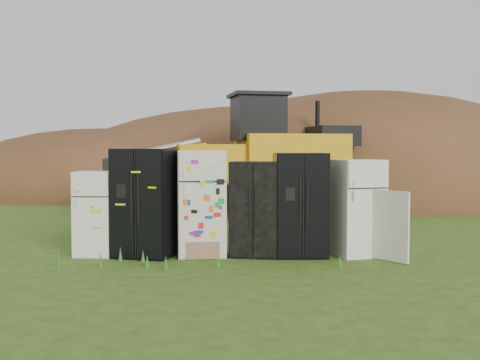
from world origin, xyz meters
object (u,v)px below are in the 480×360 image
Objects in this scene: fridge_black_side at (145,203)px; fridge_open_door at (358,208)px; fridge_leftmost at (95,214)px; fridge_dark_mid at (256,209)px; fridge_black_right at (300,205)px; wheel_loader at (228,154)px; fridge_sticker at (201,203)px.

fridge_open_door is at bearing 15.06° from fridge_black_side.
fridge_leftmost is 2.95m from fridge_dark_mid.
fridge_black_right is 1.07× the size of fridge_open_door.
wheel_loader is (-2.50, 6.66, 0.91)m from fridge_open_door.
fridge_leftmost is at bearing 172.44° from fridge_sticker.
fridge_sticker is 2.87m from fridge_open_door.
fridge_black_side is 0.26× the size of wheel_loader.
fridge_leftmost is 4.81m from fridge_open_door.
fridge_sticker reaches higher than fridge_leftmost.
fridge_black_side is 1.14× the size of fridge_dark_mid.
fridge_dark_mid is (2.94, -0.03, 0.09)m from fridge_leftmost.
fridge_dark_mid is 0.92× the size of fridge_black_right.
fridge_black_right is 1.07m from fridge_open_door.
fridge_open_door is 0.24× the size of wheel_loader.
fridge_sticker reaches higher than fridge_open_door.
wheel_loader reaches higher than fridge_black_right.
fridge_dark_mid is at bearing 176.17° from fridge_black_right.
fridge_black_side is at bearing -112.70° from wheel_loader.
fridge_black_side is 1.02× the size of fridge_sticker.
fridge_black_side is at bearing -3.71° from fridge_leftmost.
fridge_black_right is at bearing 0.43° from fridge_leftmost.
fridge_open_door is at bearing 11.59° from fridge_dark_mid.
fridge_black_right is at bearing 166.61° from fridge_open_door.
fridge_black_side reaches higher than fridge_dark_mid.
fridge_black_side reaches higher than fridge_open_door.
fridge_open_door is (3.88, 0.07, -0.10)m from fridge_black_side.
wheel_loader is at bearing 72.11° from fridge_leftmost.
fridge_black_right is (3.74, -0.06, 0.17)m from fridge_leftmost.
wheel_loader is at bearing 100.06° from fridge_black_right.
fridge_dark_mid is 0.80m from fridge_black_right.
fridge_black_side is at bearing 176.78° from fridge_sticker.
fridge_sticker is at bearing 18.20° from fridge_black_side.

